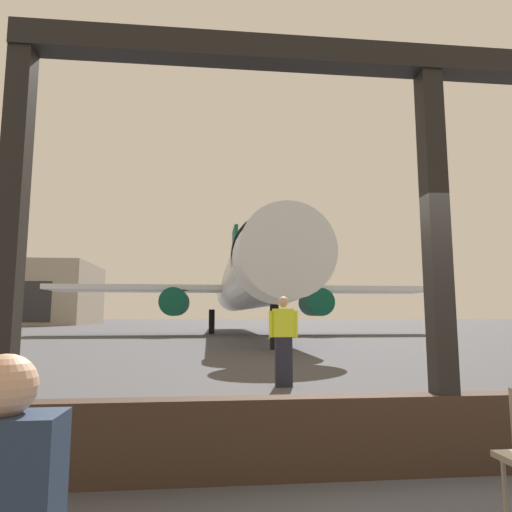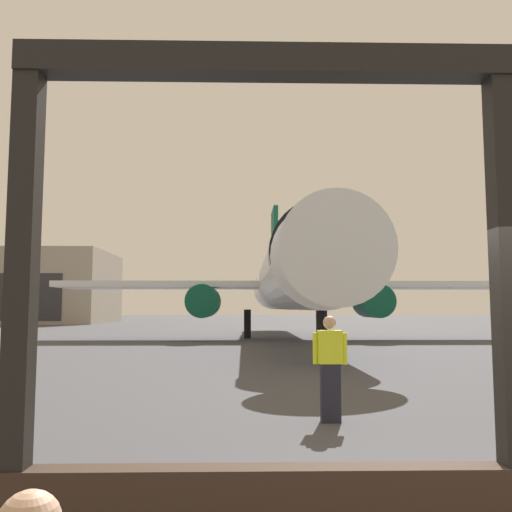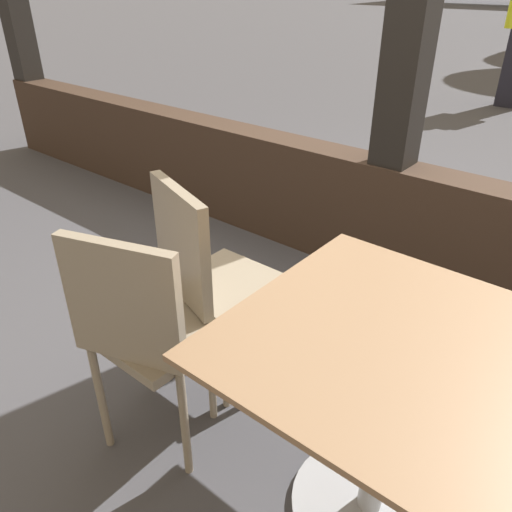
{
  "view_description": "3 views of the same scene",
  "coord_description": "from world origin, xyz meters",
  "views": [
    {
      "loc": [
        -2.12,
        -3.98,
        1.37
      ],
      "look_at": [
        -0.05,
        15.7,
        3.97
      ],
      "focal_mm": 31.75,
      "sensor_mm": 36.0,
      "label": 1
    },
    {
      "loc": [
        -2.08,
        -4.26,
        1.87
      ],
      "look_at": [
        -1.73,
        11.48,
        3.37
      ],
      "focal_mm": 38.38,
      "sensor_mm": 36.0,
      "label": 2
    },
    {
      "loc": [
        1.09,
        -2.49,
        1.59
      ],
      "look_at": [
        0.21,
        -1.42,
        0.79
      ],
      "focal_mm": 35.17,
      "sensor_mm": 36.0,
      "label": 3
    }
  ],
  "objects": [
    {
      "name": "airplane",
      "position": [
        0.55,
        27.5,
        3.55
      ],
      "size": [
        27.43,
        33.66,
        10.34
      ],
      "color": "silver",
      "rests_on": "ground"
    },
    {
      "name": "distant_hangar",
      "position": [
        -30.81,
        66.86,
        4.53
      ],
      "size": [
        22.48,
        15.84,
        9.06
      ],
      "color": "#9E9384",
      "rests_on": "ground"
    },
    {
      "name": "ground_plane",
      "position": [
        0.0,
        40.0,
        0.0
      ],
      "size": [
        220.0,
        220.0,
        0.0
      ],
      "primitive_type": "plane",
      "color": "#424247"
    },
    {
      "name": "window_frame",
      "position": [
        0.0,
        0.0,
        1.39
      ],
      "size": [
        7.8,
        0.24,
        3.97
      ],
      "color": "#38281E",
      "rests_on": "ground"
    },
    {
      "name": "ground_crew_worker",
      "position": [
        -0.64,
        4.91,
        0.9
      ],
      "size": [
        0.56,
        0.22,
        1.74
      ],
      "color": "black",
      "rests_on": "ground"
    }
  ]
}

